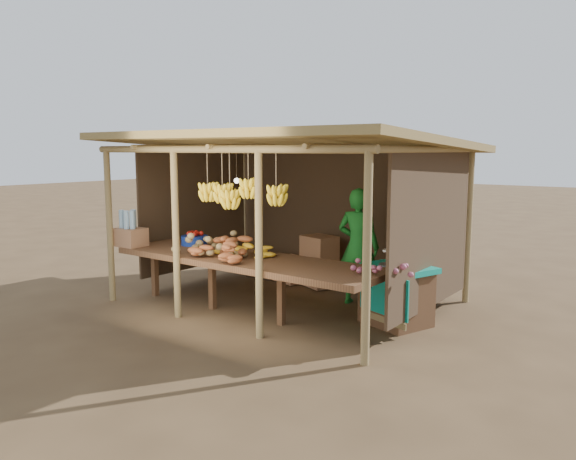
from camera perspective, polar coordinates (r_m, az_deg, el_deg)
The scene contains 13 objects.
ground at distance 8.27m, azimuth 0.00°, elevation -7.22°, with size 60.00×60.00×0.00m, color brown.
stall_structure at distance 8.01m, azimuth 0.46°, elevation 6.24°, with size 4.70×3.50×2.43m.
counter at distance 7.38m, azimuth -4.41°, elevation -3.23°, with size 3.90×1.05×0.80m.
potato_heap at distance 7.55m, azimuth -7.73°, elevation -1.15°, with size 0.96×0.58×0.37m, color #977D4E, non-canonical shape.
sweet_potato_heap at distance 7.26m, azimuth -6.41°, elevation -1.52°, with size 1.06×0.64×0.36m, color #9D5028, non-canonical shape.
onion_heap at distance 6.37m, azimuth 9.25°, elevation -2.97°, with size 0.73×0.44×0.35m, color #B1566D, non-canonical shape.
banana_pile at distance 7.45m, azimuth -4.51°, elevation -1.28°, with size 0.69×0.41×0.35m, color yellow, non-canonical shape.
tomato_basin at distance 8.39m, azimuth -9.47°, elevation -0.93°, with size 0.39×0.39×0.21m.
bottle_box at distance 8.48m, azimuth -15.73°, elevation -0.23°, with size 0.43×0.35×0.53m.
vendor at distance 8.00m, azimuth 7.16°, elevation -1.69°, with size 0.61×0.40×1.67m, color #197323.
tarp_crate at distance 7.23m, azimuth 10.91°, elevation -6.32°, with size 1.01×0.94×0.98m.
carton_stack at distance 9.10m, azimuth 2.21°, elevation -3.46°, with size 1.17×0.55×0.82m.
burlap_sacks at distance 9.72m, azimuth -2.67°, elevation -3.46°, with size 0.77×0.40×0.54m.
Camera 1 is at (4.76, -6.40, 2.19)m, focal length 35.00 mm.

